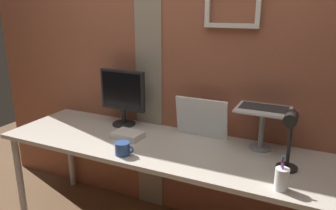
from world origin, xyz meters
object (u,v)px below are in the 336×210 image
(whiteboard_panel, at_px, (201,118))
(coffee_mug, at_px, (123,148))
(desk_lamp, at_px, (290,135))
(laptop, at_px, (266,99))
(monitor, at_px, (123,94))
(pen_cup, at_px, (282,179))

(whiteboard_panel, height_order, coffee_mug, whiteboard_panel)
(whiteboard_panel, relative_size, desk_lamp, 1.01)
(laptop, bearing_deg, monitor, -176.03)
(laptop, distance_m, desk_lamp, 0.40)
(laptop, relative_size, whiteboard_panel, 0.89)
(whiteboard_panel, xyz_separation_m, desk_lamp, (0.61, -0.30, 0.09))
(laptop, height_order, whiteboard_panel, laptop)
(laptop, height_order, coffee_mug, laptop)
(desk_lamp, distance_m, pen_cup, 0.25)
(coffee_mug, bearing_deg, monitor, 122.27)
(pen_cup, relative_size, coffee_mug, 1.36)
(monitor, xyz_separation_m, whiteboard_panel, (0.63, 0.03, -0.11))
(monitor, bearing_deg, whiteboard_panel, 2.28)
(pen_cup, height_order, coffee_mug, pen_cup)
(laptop, distance_m, pen_cup, 0.62)
(laptop, bearing_deg, pen_cup, -70.41)
(laptop, xyz_separation_m, whiteboard_panel, (-0.42, -0.05, -0.17))
(whiteboard_panel, height_order, desk_lamp, desk_lamp)
(monitor, relative_size, whiteboard_panel, 1.16)
(monitor, bearing_deg, desk_lamp, -12.45)
(pen_cup, bearing_deg, coffee_mug, -179.97)
(pen_cup, xyz_separation_m, coffee_mug, (-0.95, -0.00, -0.02))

